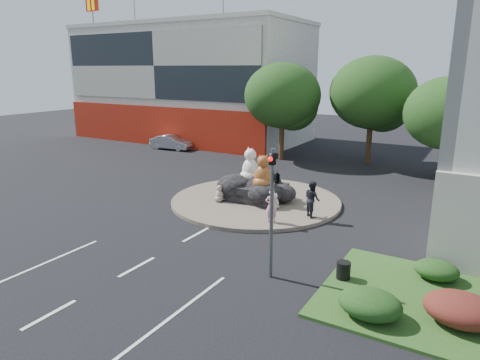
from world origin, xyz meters
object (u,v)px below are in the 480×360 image
(kitten_white, at_px, (275,201))
(kitten_calico, at_px, (219,193))
(pedestrian_dark, at_px, (312,199))
(parked_car, at_px, (171,142))
(litter_bin, at_px, (343,270))
(cat_white, at_px, (250,164))
(cat_tabby, at_px, (263,171))
(pedestrian_pink, at_px, (271,206))

(kitten_white, bearing_deg, kitten_calico, 178.59)
(kitten_calico, distance_m, pedestrian_dark, 5.63)
(parked_car, xyz_separation_m, litter_bin, (22.87, -17.79, -0.25))
(cat_white, height_order, kitten_calico, cat_white)
(cat_tabby, xyz_separation_m, litter_bin, (6.77, -6.44, -1.65))
(kitten_calico, height_order, pedestrian_dark, pedestrian_dark)
(cat_white, relative_size, cat_tabby, 1.06)
(pedestrian_pink, relative_size, parked_car, 0.40)
(parked_car, bearing_deg, pedestrian_pink, -133.78)
(pedestrian_pink, relative_size, pedestrian_dark, 0.88)
(cat_white, height_order, pedestrian_dark, cat_white)
(pedestrian_pink, height_order, pedestrian_dark, pedestrian_dark)
(cat_white, bearing_deg, kitten_calico, -89.82)
(cat_tabby, bearing_deg, pedestrian_dark, -26.56)
(kitten_white, height_order, pedestrian_dark, pedestrian_dark)
(cat_white, distance_m, cat_tabby, 1.64)
(pedestrian_dark, xyz_separation_m, parked_car, (-19.37, 12.06, -0.46))
(pedestrian_dark, distance_m, parked_car, 22.82)
(kitten_white, relative_size, pedestrian_pink, 0.53)
(pedestrian_pink, bearing_deg, kitten_white, -98.34)
(cat_tabby, height_order, kitten_calico, cat_tabby)
(kitten_calico, xyz_separation_m, kitten_white, (3.36, 0.46, -0.05))
(cat_white, xyz_separation_m, pedestrian_pink, (3.18, -3.47, -1.11))
(pedestrian_pink, bearing_deg, kitten_calico, -50.54)
(cat_white, bearing_deg, cat_tabby, -6.53)
(cat_white, bearing_deg, parked_car, 172.23)
(cat_white, distance_m, litter_bin, 11.09)
(cat_white, bearing_deg, pedestrian_pink, -20.02)
(cat_tabby, relative_size, kitten_calico, 1.97)
(cat_tabby, distance_m, kitten_calico, 2.90)
(litter_bin, bearing_deg, pedestrian_pink, 141.86)
(cat_tabby, relative_size, pedestrian_pink, 1.18)
(kitten_calico, xyz_separation_m, litter_bin, (9.11, -5.45, -0.26))
(kitten_calico, height_order, pedestrian_pink, pedestrian_pink)
(pedestrian_pink, distance_m, pedestrian_dark, 2.35)
(cat_tabby, xyz_separation_m, pedestrian_dark, (3.27, -0.71, -0.94))
(kitten_calico, bearing_deg, cat_white, 72.66)
(pedestrian_dark, distance_m, litter_bin, 6.75)
(pedestrian_pink, bearing_deg, cat_tabby, -84.43)
(parked_car, bearing_deg, pedestrian_dark, -127.89)
(cat_white, distance_m, kitten_calico, 2.59)
(pedestrian_pink, distance_m, parked_car, 22.68)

